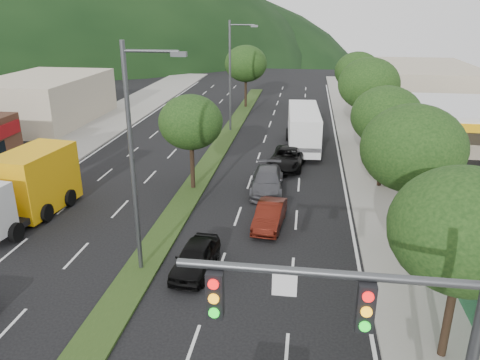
% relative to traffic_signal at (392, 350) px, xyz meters
% --- Properties ---
extents(sidewalk_right, '(5.00, 90.00, 0.15)m').
position_rel_traffic_signal_xyz_m(sidewalk_right, '(3.47, 26.54, -4.57)').
color(sidewalk_right, gray).
rests_on(sidewalk_right, ground).
extents(sidewalk_left, '(6.00, 90.00, 0.15)m').
position_rel_traffic_signal_xyz_m(sidewalk_left, '(-22.03, 26.54, -4.57)').
color(sidewalk_left, gray).
rests_on(sidewalk_left, ground).
extents(median, '(1.60, 56.00, 0.12)m').
position_rel_traffic_signal_xyz_m(median, '(-9.03, 29.54, -4.59)').
color(median, '#203513').
rests_on(median, ground).
extents(traffic_signal, '(6.12, 0.40, 7.00)m').
position_rel_traffic_signal_xyz_m(traffic_signal, '(0.00, 0.00, 0.00)').
color(traffic_signal, '#47494C').
rests_on(traffic_signal, ground).
extents(bldg_left_far, '(9.00, 14.00, 4.60)m').
position_rel_traffic_signal_xyz_m(bldg_left_far, '(-28.03, 35.54, -2.35)').
color(bldg_left_far, beige).
rests_on(bldg_left_far, ground).
extents(bldg_right_far, '(10.00, 16.00, 5.20)m').
position_rel_traffic_signal_xyz_m(bldg_right_far, '(10.47, 45.54, -2.05)').
color(bldg_right_far, beige).
rests_on(bldg_right_far, ground).
extents(tree_r_a, '(4.60, 4.60, 6.63)m').
position_rel_traffic_signal_xyz_m(tree_r_a, '(2.97, 5.54, 0.17)').
color(tree_r_a, black).
rests_on(tree_r_a, sidewalk_right).
extents(tree_r_b, '(4.80, 4.80, 6.94)m').
position_rel_traffic_signal_xyz_m(tree_r_b, '(2.97, 13.54, 0.39)').
color(tree_r_b, black).
rests_on(tree_r_b, sidewalk_right).
extents(tree_r_c, '(4.40, 4.40, 6.48)m').
position_rel_traffic_signal_xyz_m(tree_r_c, '(2.97, 21.54, 0.10)').
color(tree_r_c, black).
rests_on(tree_r_c, sidewalk_right).
extents(tree_r_d, '(5.00, 5.00, 7.17)m').
position_rel_traffic_signal_xyz_m(tree_r_d, '(2.97, 31.54, 0.54)').
color(tree_r_d, black).
rests_on(tree_r_d, sidewalk_right).
extents(tree_r_e, '(4.60, 4.60, 6.71)m').
position_rel_traffic_signal_xyz_m(tree_r_e, '(2.97, 41.54, 0.25)').
color(tree_r_e, black).
rests_on(tree_r_e, sidewalk_right).
extents(tree_med_near, '(4.00, 4.00, 6.02)m').
position_rel_traffic_signal_xyz_m(tree_med_near, '(-9.03, 19.54, -0.22)').
color(tree_med_near, black).
rests_on(tree_med_near, median).
extents(tree_med_far, '(4.80, 4.80, 6.94)m').
position_rel_traffic_signal_xyz_m(tree_med_far, '(-9.03, 45.54, 0.36)').
color(tree_med_far, black).
rests_on(tree_med_far, median).
extents(streetlight_near, '(2.60, 0.25, 10.00)m').
position_rel_traffic_signal_xyz_m(streetlight_near, '(-8.82, 9.54, 0.94)').
color(streetlight_near, '#47494C').
rests_on(streetlight_near, ground).
extents(streetlight_mid, '(2.60, 0.25, 10.00)m').
position_rel_traffic_signal_xyz_m(streetlight_mid, '(-8.82, 34.54, 0.94)').
color(streetlight_mid, '#47494C').
rests_on(streetlight_mid, ground).
extents(car_queue_a, '(1.84, 3.99, 1.32)m').
position_rel_traffic_signal_xyz_m(car_queue_a, '(-6.55, 9.78, -3.98)').
color(car_queue_a, black).
rests_on(car_queue_a, ground).
extents(car_queue_b, '(2.18, 4.97, 1.42)m').
position_rel_traffic_signal_xyz_m(car_queue_b, '(-4.23, 19.78, -3.93)').
color(car_queue_b, '#4C4D52').
rests_on(car_queue_b, ground).
extents(car_queue_c, '(1.69, 4.02, 1.29)m').
position_rel_traffic_signal_xyz_m(car_queue_c, '(-3.65, 14.78, -4.00)').
color(car_queue_c, '#4A140C').
rests_on(car_queue_c, ground).
extents(car_queue_d, '(2.87, 5.32, 1.42)m').
position_rel_traffic_signal_xyz_m(car_queue_d, '(-3.18, 24.78, -3.94)').
color(car_queue_d, black).
rests_on(car_queue_d, ground).
extents(box_truck, '(3.52, 7.60, 3.63)m').
position_rel_traffic_signal_xyz_m(box_truck, '(-17.12, 14.12, -2.93)').
color(box_truck, silver).
rests_on(box_truck, ground).
extents(motorhome, '(3.10, 8.66, 3.28)m').
position_rel_traffic_signal_xyz_m(motorhome, '(-2.15, 29.72, -2.90)').
color(motorhome, white).
rests_on(motorhome, ground).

